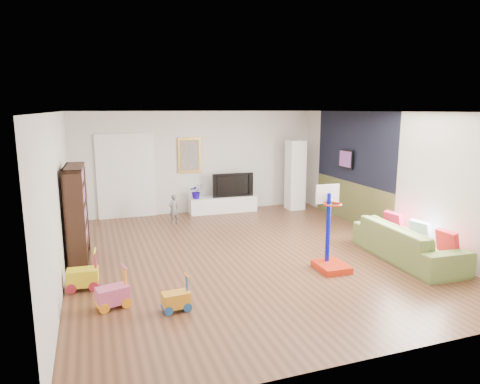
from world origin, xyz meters
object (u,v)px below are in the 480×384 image
object	(u,v)px
media_console	(223,204)
sofa	(407,242)
bookshelf	(77,215)
basketball_hoop	(333,229)

from	to	relation	value
media_console	sofa	distance (m)	5.16
bookshelf	basketball_hoop	size ratio (longest dim) A/B	1.20
sofa	basketball_hoop	distance (m)	1.64
media_console	basketball_hoop	bearing A→B (deg)	-82.49
bookshelf	sofa	xyz separation A→B (m)	(5.72, -1.83, -0.55)
media_console	sofa	xyz separation A→B (m)	(2.12, -4.71, 0.12)
media_console	bookshelf	size ratio (longest dim) A/B	1.03
media_console	sofa	bearing A→B (deg)	-64.71
bookshelf	basketball_hoop	world-z (taller)	bookshelf
sofa	bookshelf	bearing A→B (deg)	75.03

